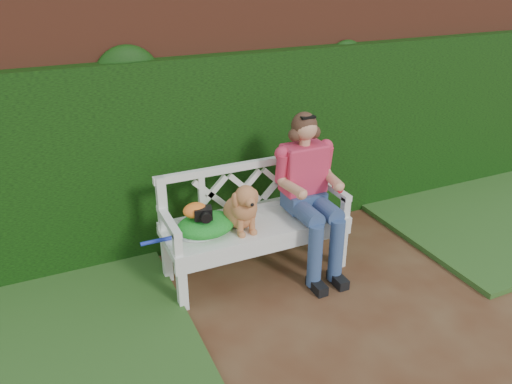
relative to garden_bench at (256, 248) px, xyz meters
name	(u,v)px	position (x,y,z in m)	size (l,w,h in m)	color
ground	(365,332)	(0.40, -1.00, -0.24)	(60.00, 60.00, 0.00)	#4B2413
brick_wall	(255,113)	(0.40, 0.90, 0.86)	(10.00, 0.30, 2.20)	brown
ivy_hedge	(265,146)	(0.40, 0.68, 0.61)	(10.00, 0.18, 1.70)	#19510E
grass_right	(505,211)	(2.80, -0.10, -0.21)	(2.60, 2.00, 0.05)	#27491A
garden_bench	(256,248)	(0.00, 0.00, 0.00)	(1.58, 0.60, 0.48)	white
seated_woman	(305,196)	(0.43, -0.02, 0.39)	(0.54, 0.72, 1.27)	#FE585A
dog	(241,205)	(-0.14, -0.04, 0.45)	(0.27, 0.37, 0.41)	#AC4D24
tennis_racket	(197,232)	(-0.50, 0.02, 0.26)	(0.67, 0.28, 0.03)	white
green_bag	(206,225)	(-0.43, 0.00, 0.32)	(0.45, 0.35, 0.15)	#207226
camera_item	(203,213)	(-0.45, -0.03, 0.44)	(0.13, 0.10, 0.09)	black
baseball_glove	(195,210)	(-0.50, 0.01, 0.45)	(0.19, 0.14, 0.12)	orange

